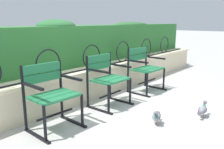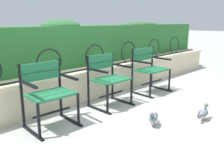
% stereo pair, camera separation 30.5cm
% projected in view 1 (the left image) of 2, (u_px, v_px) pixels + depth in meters
% --- Properties ---
extents(ground_plane, '(60.00, 60.00, 0.00)m').
position_uv_depth(ground_plane, '(116.00, 110.00, 3.62)').
color(ground_plane, '#B7B5AF').
extents(stone_wall, '(8.26, 0.41, 0.53)m').
position_uv_depth(stone_wall, '(81.00, 85.00, 4.04)').
color(stone_wall, beige).
rests_on(stone_wall, ground).
extents(iron_arch_fence, '(7.70, 0.02, 0.42)m').
position_uv_depth(iron_arch_fence, '(74.00, 61.00, 3.74)').
color(iron_arch_fence, black).
rests_on(iron_arch_fence, stone_wall).
extents(hedge_row, '(8.10, 0.62, 0.85)m').
position_uv_depth(hedge_row, '(59.00, 45.00, 4.16)').
color(hedge_row, '#2D7033').
rests_on(hedge_row, stone_wall).
extents(park_chair_left, '(0.60, 0.54, 0.83)m').
position_uv_depth(park_chair_left, '(51.00, 94.00, 2.93)').
color(park_chair_left, '#237547').
rests_on(park_chair_left, ground).
extents(park_chair_centre, '(0.59, 0.52, 0.82)m').
position_uv_depth(park_chair_centre, '(107.00, 78.00, 3.74)').
color(park_chair_centre, '#237547').
rests_on(park_chair_centre, ground).
extents(park_chair_right, '(0.65, 0.54, 0.84)m').
position_uv_depth(park_chair_right, '(144.00, 67.00, 4.54)').
color(park_chair_right, '#237547').
rests_on(park_chair_right, ground).
extents(pigeon_near_chairs, '(0.29, 0.11, 0.22)m').
position_uv_depth(pigeon_near_chairs, '(203.00, 110.00, 3.33)').
color(pigeon_near_chairs, gray).
rests_on(pigeon_near_chairs, ground).
extents(pigeon_far_side, '(0.28, 0.17, 0.22)m').
position_uv_depth(pigeon_far_side, '(157.00, 116.00, 3.10)').
color(pigeon_far_side, gray).
rests_on(pigeon_far_side, ground).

